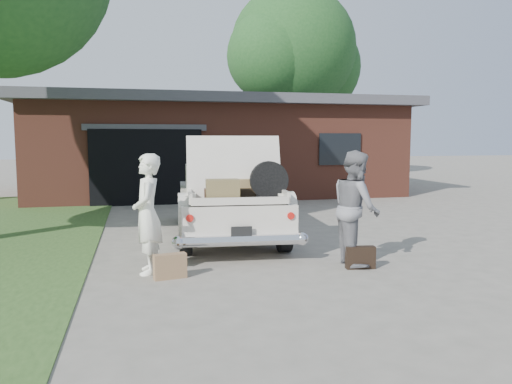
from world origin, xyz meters
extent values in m
plane|color=gray|center=(0.00, 0.00, 0.00)|extent=(90.00, 90.00, 0.00)
cube|color=brown|center=(1.00, 11.50, 1.50)|extent=(12.00, 7.00, 3.00)
cube|color=#4C4C51|center=(1.00, 11.50, 3.15)|extent=(12.80, 7.80, 0.30)
cube|color=black|center=(-1.50, 8.05, 1.10)|extent=(3.20, 0.30, 2.20)
cube|color=#4C4C51|center=(-1.50, 7.98, 2.25)|extent=(3.50, 0.12, 0.18)
cube|color=black|center=(4.50, 7.98, 1.60)|extent=(1.40, 0.08, 1.00)
cylinder|color=#38281E|center=(5.87, 17.31, 2.52)|extent=(0.44, 0.44, 5.05)
sphere|color=#2A5925|center=(5.87, 17.31, 6.31)|extent=(6.23, 6.23, 6.23)
sphere|color=#2A5925|center=(7.27, 17.94, 5.59)|extent=(4.67, 4.67, 4.67)
sphere|color=#2A5925|center=(4.62, 16.53, 5.86)|extent=(4.36, 4.36, 4.36)
cube|color=beige|center=(-0.06, 2.87, 0.59)|extent=(2.17, 4.84, 0.61)
cube|color=beige|center=(-0.04, 3.15, 1.13)|extent=(1.70, 2.00, 0.49)
cube|color=black|center=(0.03, 4.04, 1.11)|extent=(1.46, 0.19, 0.41)
cube|color=black|center=(-0.11, 2.26, 1.11)|extent=(1.46, 0.19, 0.41)
cylinder|color=black|center=(-1.02, 1.34, 0.31)|extent=(0.26, 0.64, 0.62)
cylinder|color=black|center=(0.63, 1.20, 0.31)|extent=(0.26, 0.64, 0.62)
cylinder|color=black|center=(-0.76, 4.53, 0.31)|extent=(0.26, 0.64, 0.62)
cylinder|color=black|center=(0.89, 4.40, 0.31)|extent=(0.26, 0.64, 0.62)
cylinder|color=silver|center=(-0.26, 0.47, 0.38)|extent=(1.94, 0.33, 0.17)
cylinder|color=#A5140F|center=(-1.02, 0.60, 0.73)|extent=(0.12, 0.10, 0.11)
cylinder|color=#A5140F|center=(0.52, 0.48, 0.73)|extent=(0.12, 0.10, 0.11)
cube|color=black|center=(-0.26, 0.45, 0.52)|extent=(0.32, 0.04, 0.16)
cube|color=black|center=(-0.21, 1.08, 0.91)|extent=(1.54, 1.15, 0.04)
cube|color=beige|center=(-0.96, 1.14, 1.01)|extent=(0.14, 1.04, 0.17)
cube|color=beige|center=(0.54, 1.02, 1.01)|extent=(0.14, 1.04, 0.17)
cube|color=beige|center=(-0.25, 0.57, 0.97)|extent=(1.51, 0.18, 0.11)
cube|color=beige|center=(-0.18, 1.43, 1.45)|extent=(1.61, 0.50, 1.04)
cube|color=#4C2F20|center=(-0.44, 1.31, 1.02)|extent=(0.56, 0.39, 0.17)
cube|color=olive|center=(-0.48, 0.82, 1.11)|extent=(0.54, 0.37, 0.35)
cube|color=black|center=(-0.17, 1.16, 1.02)|extent=(0.58, 0.41, 0.17)
cube|color=#9C804F|center=(-0.13, 1.31, 1.18)|extent=(0.44, 0.31, 0.15)
cylinder|color=black|center=(0.31, 0.99, 1.24)|extent=(0.63, 0.20, 0.62)
imported|color=white|center=(-1.64, 0.34, 0.85)|extent=(0.43, 0.64, 1.71)
imported|color=gray|center=(1.45, 0.14, 0.87)|extent=(0.75, 0.92, 1.75)
cube|color=#98714D|center=(-1.36, -0.03, 0.17)|extent=(0.46, 0.22, 0.34)
cube|color=black|center=(1.41, -0.14, 0.17)|extent=(0.44, 0.19, 0.33)
camera|label=1|loc=(-1.77, -6.81, 1.90)|focal=35.00mm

